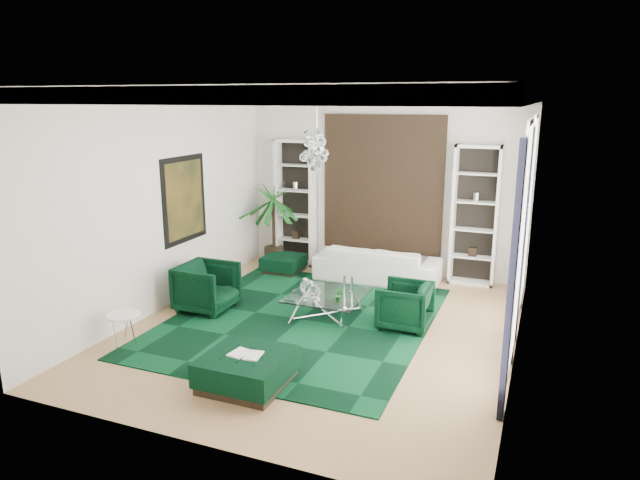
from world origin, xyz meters
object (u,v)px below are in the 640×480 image
at_px(ottoman_side, 284,264).
at_px(side_table, 125,330).
at_px(armchair_left, 207,287).
at_px(coffee_table, 327,306).
at_px(armchair_right, 405,306).
at_px(sofa, 377,264).
at_px(ottoman_front, 247,370).
at_px(palm, 273,212).

xyz_separation_m(ottoman_side, side_table, (-0.62, -4.33, 0.07)).
bearing_deg(armchair_left, coffee_table, -78.41).
height_order(armchair_left, armchair_right, armchair_left).
distance_m(sofa, coffee_table, 2.31).
relative_size(armchair_left, armchair_right, 1.13).
distance_m(ottoman_side, side_table, 4.38).
distance_m(sofa, ottoman_front, 4.90).
bearing_deg(palm, ottoman_side, -44.48).
bearing_deg(sofa, ottoman_front, 85.98).
height_order(ottoman_side, side_table, side_table).
bearing_deg(armchair_left, ottoman_side, -5.81).
distance_m(armchair_left, coffee_table, 2.16).
height_order(sofa, coffee_table, sofa).
height_order(sofa, side_table, sofa).
bearing_deg(ottoman_side, sofa, 3.85).
height_order(coffee_table, palm, palm).
bearing_deg(armchair_right, armchair_left, -81.32).
height_order(armchair_right, coffee_table, armchair_right).
height_order(sofa, armchair_right, armchair_right).
relative_size(ottoman_front, side_table, 2.11).
bearing_deg(armchair_right, side_table, -59.11).
bearing_deg(coffee_table, armchair_right, 3.96).
bearing_deg(ottoman_front, coffee_table, 87.25).
relative_size(sofa, ottoman_side, 3.13).
bearing_deg(sofa, side_table, 59.06).
relative_size(coffee_table, ottoman_side, 1.55).
bearing_deg(coffee_table, ottoman_front, -92.75).
relative_size(armchair_right, side_table, 1.64).
distance_m(coffee_table, ottoman_side, 2.84).
relative_size(side_table, palm, 0.21).
distance_m(side_table, palm, 4.87).
bearing_deg(ottoman_side, ottoman_front, -70.05).
bearing_deg(armchair_left, armchair_right, -81.32).
distance_m(ottoman_front, palm, 5.70).
xyz_separation_m(armchair_left, palm, (-0.18, 3.03, 0.79)).
xyz_separation_m(ottoman_front, palm, (-2.17, 5.18, 1.00)).
bearing_deg(palm, side_table, -92.07).
xyz_separation_m(armchair_left, side_table, (-0.35, -1.74, -0.18)).
bearing_deg(sofa, armchair_left, 49.54).
relative_size(armchair_left, coffee_table, 0.76).
xyz_separation_m(coffee_table, ottoman_side, (-1.85, 2.16, -0.03)).
bearing_deg(armchair_right, palm, -124.68).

